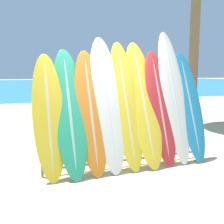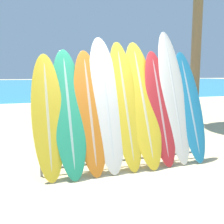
{
  "view_description": "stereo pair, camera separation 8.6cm",
  "coord_description": "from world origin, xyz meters",
  "views": [
    {
      "loc": [
        -1.59,
        -3.96,
        1.67
      ],
      "look_at": [
        0.26,
        1.04,
        0.88
      ],
      "focal_mm": 42.0,
      "sensor_mm": 36.0,
      "label": 1
    },
    {
      "loc": [
        -1.5,
        -3.99,
        1.67
      ],
      "look_at": [
        0.26,
        1.04,
        0.88
      ],
      "focal_mm": 42.0,
      "sensor_mm": 36.0,
      "label": 2
    }
  ],
  "objects": [
    {
      "name": "ocean_water",
      "position": [
        0.0,
        40.48,
        0.0
      ],
      "size": [
        120.0,
        60.0,
        0.01
      ],
      "color": "teal",
      "rests_on": "ground_plane"
    },
    {
      "name": "ground_plane",
      "position": [
        0.0,
        0.0,
        0.0
      ],
      "size": [
        160.0,
        160.0,
        0.0
      ],
      "primitive_type": "plane",
      "color": "#CCB789"
    },
    {
      "name": "surfboard_slot_6",
      "position": [
        0.95,
        0.29,
        1.06
      ],
      "size": [
        0.51,
        0.87,
        2.12
      ],
      "color": "red",
      "rests_on": "ground_plane"
    },
    {
      "name": "person_near_water",
      "position": [
        0.51,
        4.33,
        0.98
      ],
      "size": [
        0.25,
        0.3,
        1.8
      ],
      "rotation": [
        0.0,
        0.0,
        4.31
      ],
      "color": "#846047",
      "rests_on": "ground_plane"
    },
    {
      "name": "surfboard_slot_7",
      "position": [
        1.27,
        0.35,
        1.26
      ],
      "size": [
        0.51,
        0.97,
        2.51
      ],
      "color": "silver",
      "rests_on": "ground_plane"
    },
    {
      "name": "surfboard_rack",
      "position": [
        0.26,
        0.24,
        0.47
      ],
      "size": [
        3.04,
        0.04,
        0.86
      ],
      "color": "slate",
      "rests_on": "ground_plane"
    },
    {
      "name": "surfboard_slot_8",
      "position": [
        1.6,
        0.28,
        1.06
      ],
      "size": [
        0.51,
        0.89,
        2.12
      ],
      "color": "teal",
      "rests_on": "ground_plane"
    },
    {
      "name": "surfboard_slot_2",
      "position": [
        -0.4,
        0.29,
        1.05
      ],
      "size": [
        0.52,
        0.92,
        2.09
      ],
      "color": "orange",
      "rests_on": "ground_plane"
    },
    {
      "name": "surfboard_slot_1",
      "position": [
        -0.76,
        0.3,
        1.05
      ],
      "size": [
        0.54,
        1.02,
        2.11
      ],
      "color": "#289E70",
      "rests_on": "ground_plane"
    },
    {
      "name": "surfboard_slot_4",
      "position": [
        0.26,
        0.32,
        1.14
      ],
      "size": [
        0.51,
        0.99,
        2.28
      ],
      "color": "yellow",
      "rests_on": "ground_plane"
    },
    {
      "name": "surfboard_slot_3",
      "position": [
        -0.09,
        0.34,
        1.17
      ],
      "size": [
        0.55,
        1.01,
        2.35
      ],
      "color": "silver",
      "rests_on": "ground_plane"
    },
    {
      "name": "surfboard_slot_0",
      "position": [
        -1.11,
        0.27,
        1.01
      ],
      "size": [
        0.51,
        0.82,
        2.01
      ],
      "color": "yellow",
      "rests_on": "ground_plane"
    },
    {
      "name": "person_mid_beach",
      "position": [
        0.77,
        10.13,
        0.86
      ],
      "size": [
        0.21,
        0.26,
        1.58
      ],
      "rotation": [
        0.0,
        0.0,
        1.24
      ],
      "color": "tan",
      "rests_on": "ground_plane"
    },
    {
      "name": "surfboard_slot_5",
      "position": [
        0.62,
        0.34,
        1.14
      ],
      "size": [
        0.59,
        1.07,
        2.29
      ],
      "color": "yellow",
      "rests_on": "ground_plane"
    }
  ]
}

